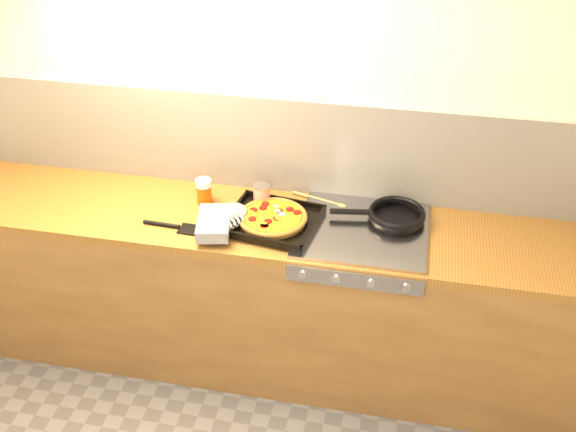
% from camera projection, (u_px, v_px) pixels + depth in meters
% --- Properties ---
extents(room_shell, '(3.20, 3.20, 3.20)m').
position_uv_depth(room_shell, '(281.00, 146.00, 3.31)').
color(room_shell, white).
rests_on(room_shell, ground).
extents(counter_run, '(3.20, 0.62, 0.90)m').
position_uv_depth(counter_run, '(270.00, 293.00, 3.45)').
color(counter_run, olive).
rests_on(counter_run, ground).
extents(stovetop, '(0.60, 0.56, 0.02)m').
position_uv_depth(stovetop, '(363.00, 230.00, 3.13)').
color(stovetop, '#9D9DA2').
rests_on(stovetop, counter_run).
extents(pizza_on_tray, '(0.58, 0.47, 0.07)m').
position_uv_depth(pizza_on_tray, '(257.00, 219.00, 3.14)').
color(pizza_on_tray, black).
rests_on(pizza_on_tray, stovetop).
extents(frying_pan, '(0.47, 0.31, 0.04)m').
position_uv_depth(frying_pan, '(395.00, 215.00, 3.17)').
color(frying_pan, black).
rests_on(frying_pan, stovetop).
extents(tomato_can, '(0.10, 0.10, 0.12)m').
position_uv_depth(tomato_can, '(262.00, 196.00, 3.28)').
color(tomato_can, maroon).
rests_on(tomato_can, counter_run).
extents(juice_glass, '(0.09, 0.09, 0.13)m').
position_uv_depth(juice_glass, '(204.00, 191.00, 3.30)').
color(juice_glass, '#DE500D').
rests_on(juice_glass, counter_run).
extents(wooden_spoon, '(0.29, 0.12, 0.02)m').
position_uv_depth(wooden_spoon, '(325.00, 201.00, 3.33)').
color(wooden_spoon, '#B0894A').
rests_on(wooden_spoon, counter_run).
extents(black_spatula, '(0.28, 0.09, 0.02)m').
position_uv_depth(black_spatula, '(173.00, 226.00, 3.15)').
color(black_spatula, black).
rests_on(black_spatula, counter_run).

